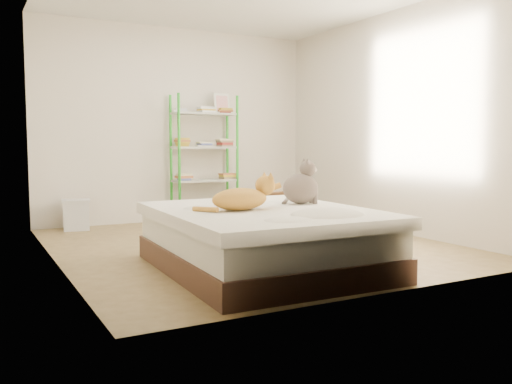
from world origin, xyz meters
TOP-DOWN VIEW (x-y plane):
  - room at (0.00, 0.00)m, footprint 3.81×4.21m
  - bed at (-0.42, -1.05)m, footprint 1.65×2.04m
  - orange_cat at (-0.63, -1.06)m, footprint 0.58×0.33m
  - grey_cat at (0.06, -0.88)m, footprint 0.39×0.35m
  - shelf_unit at (0.31, 1.88)m, footprint 0.88×0.36m
  - cardboard_box at (0.85, 1.36)m, footprint 0.58×0.57m
  - white_bin at (-1.40, 1.85)m, footprint 0.37×0.33m

SIDE VIEW (x-z plane):
  - cardboard_box at x=0.85m, z-range -0.03..0.40m
  - white_bin at x=-1.40m, z-range 0.00..0.38m
  - bed at x=-0.42m, z-range 0.00..0.51m
  - orange_cat at x=-0.63m, z-range 0.51..0.74m
  - grey_cat at x=0.06m, z-range 0.51..0.90m
  - shelf_unit at x=0.31m, z-range 0.02..1.77m
  - room at x=0.00m, z-range 0.00..2.61m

